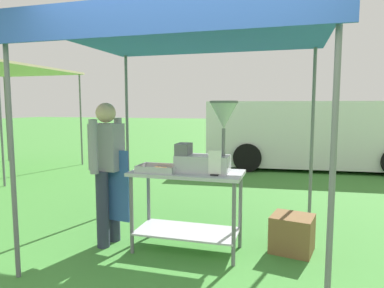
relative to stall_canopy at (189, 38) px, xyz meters
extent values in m
plane|color=#3D7F33|center=(0.28, 4.58, -2.28)|extent=(70.00, 70.00, 0.00)
cylinder|color=slate|center=(-1.34, -1.09, -1.12)|extent=(0.04, 0.04, 2.32)
cylinder|color=slate|center=(1.34, -1.09, -1.12)|extent=(0.04, 0.04, 2.32)
cylinder|color=slate|center=(-1.34, 1.19, -1.12)|extent=(0.04, 0.04, 2.32)
cylinder|color=slate|center=(1.34, 1.19, -1.12)|extent=(0.04, 0.04, 2.32)
cube|color=blue|center=(0.00, 0.05, 0.06)|extent=(2.87, 2.49, 0.05)
cube|color=blue|center=(0.00, -1.18, -0.07)|extent=(2.87, 0.02, 0.24)
cube|color=#B7B7BC|center=(0.00, -0.10, -1.42)|extent=(1.19, 0.56, 0.04)
cube|color=#B7B7BC|center=(0.00, -0.10, -2.07)|extent=(1.10, 0.52, 0.02)
cylinder|color=slate|center=(-0.55, -0.33, -1.86)|extent=(0.04, 0.04, 0.84)
cylinder|color=slate|center=(0.55, -0.33, -1.86)|extent=(0.04, 0.04, 0.84)
cylinder|color=slate|center=(-0.55, 0.13, -1.86)|extent=(0.04, 0.04, 0.84)
cylinder|color=slate|center=(0.55, 0.13, -1.86)|extent=(0.04, 0.04, 0.84)
cube|color=#B7B7BC|center=(-0.29, -0.20, -1.40)|extent=(0.42, 0.29, 0.01)
cube|color=#B7B7BC|center=(-0.29, -0.33, -1.36)|extent=(0.42, 0.01, 0.06)
cube|color=#B7B7BC|center=(-0.29, -0.06, -1.36)|extent=(0.42, 0.01, 0.06)
cube|color=#B7B7BC|center=(-0.49, -0.20, -1.36)|extent=(0.01, 0.29, 0.06)
cube|color=#B7B7BC|center=(-0.09, -0.20, -1.36)|extent=(0.01, 0.29, 0.06)
torus|color=gold|center=(-0.33, -0.12, -1.38)|extent=(0.09, 0.09, 0.02)
torus|color=gold|center=(-0.38, -0.26, -1.38)|extent=(0.11, 0.11, 0.02)
torus|color=gold|center=(-0.41, -0.17, -1.38)|extent=(0.11, 0.11, 0.02)
torus|color=gold|center=(-0.21, -0.27, -1.38)|extent=(0.10, 0.10, 0.02)
torus|color=gold|center=(-0.14, -0.17, -1.38)|extent=(0.10, 0.10, 0.02)
torus|color=gold|center=(-0.30, -0.19, -1.38)|extent=(0.10, 0.10, 0.02)
torus|color=gold|center=(-0.21, -0.19, -1.38)|extent=(0.10, 0.10, 0.02)
torus|color=gold|center=(-0.25, -0.13, -1.38)|extent=(0.11, 0.11, 0.02)
torus|color=gold|center=(-0.13, -0.24, -1.38)|extent=(0.09, 0.09, 0.02)
cube|color=#B7B7BC|center=(0.17, -0.10, -1.32)|extent=(0.56, 0.28, 0.18)
cube|color=slate|center=(-0.04, -0.10, -1.17)|extent=(0.14, 0.22, 0.12)
cylinder|color=slate|center=(0.39, -0.10, -1.08)|extent=(0.04, 0.04, 0.29)
cone|color=#B7B7BC|center=(0.39, -0.10, -0.81)|extent=(0.28, 0.28, 0.26)
cylinder|color=slate|center=(0.39, -0.10, -0.67)|extent=(0.29, 0.29, 0.02)
cube|color=black|center=(0.33, -0.24, -1.40)|extent=(0.08, 0.05, 0.02)
cube|color=white|center=(0.33, -0.24, -1.27)|extent=(0.13, 0.01, 0.24)
cylinder|color=#2D3347|center=(-0.90, -0.06, -1.85)|extent=(0.14, 0.14, 0.86)
cylinder|color=#2D3347|center=(-0.93, -0.26, -1.85)|extent=(0.14, 0.14, 0.86)
cube|color=gray|center=(-0.92, -0.16, -1.16)|extent=(0.37, 0.26, 0.52)
cube|color=#335BA3|center=(-0.80, -0.18, -1.60)|extent=(0.32, 0.06, 0.80)
cylinder|color=gray|center=(-0.89, 0.05, -1.14)|extent=(0.10, 0.10, 0.58)
cylinder|color=gray|center=(-0.95, -0.38, -1.14)|extent=(0.10, 0.10, 0.58)
sphere|color=#DBB28E|center=(-0.92, -0.16, -0.78)|extent=(0.22, 0.22, 0.22)
cube|color=brown|center=(1.11, 0.19, -2.09)|extent=(0.50, 0.47, 0.40)
cube|color=white|center=(1.66, 5.77, -1.39)|extent=(5.44, 2.30, 1.60)
cylinder|color=black|center=(3.23, 6.82, -1.94)|extent=(0.70, 0.29, 0.68)
cylinder|color=black|center=(-0.06, 6.57, -1.94)|extent=(0.70, 0.29, 0.68)
cylinder|color=black|center=(0.09, 4.71, -1.94)|extent=(0.70, 0.29, 0.68)
cylinder|color=slate|center=(-4.34, 1.84, -1.08)|extent=(0.04, 0.04, 2.41)
cylinder|color=slate|center=(-6.78, 4.51, -1.08)|extent=(0.04, 0.04, 2.41)
cylinder|color=slate|center=(-4.34, 4.51, -1.08)|extent=(0.04, 0.04, 2.41)
cube|color=#CCB78E|center=(-5.56, 3.17, 0.15)|extent=(2.64, 2.87, 0.05)
camera|label=1|loc=(1.04, -3.58, -0.71)|focal=32.28mm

